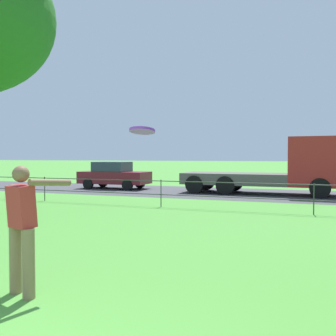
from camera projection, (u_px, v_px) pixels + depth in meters
name	position (u px, v px, depth m)	size (l,w,h in m)	color
street_strip	(254.00, 194.00, 18.13)	(80.00, 6.22, 0.01)	#424247
park_fence	(232.00, 191.00, 12.62)	(36.57, 0.04, 1.00)	#333833
person_thrower	(22.00, 225.00, 4.88)	(0.68, 0.72, 1.72)	#846B4C
frisbee	(142.00, 131.00, 3.84)	(0.30, 0.30, 0.07)	purple
car_maroon_center	(114.00, 175.00, 21.25)	(4.00, 1.82, 1.54)	maroon
flatbed_truck_left	(280.00, 170.00, 17.88)	(7.34, 2.54, 2.75)	#B22323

